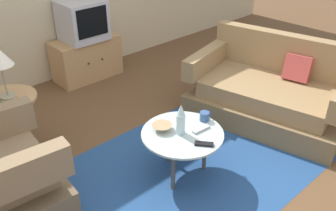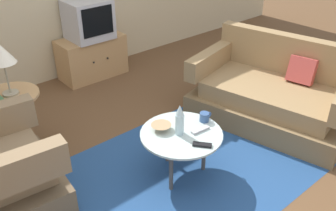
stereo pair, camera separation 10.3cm
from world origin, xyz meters
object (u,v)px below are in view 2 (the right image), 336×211
television (88,19)px  vase (180,120)px  coffee_table (181,137)px  bowl (161,127)px  tv_remote_silver (200,130)px  tv_stand (92,57)px  table_lamp (2,56)px  couch (273,95)px  mug (205,117)px  side_table (13,110)px  tv_remote_dark (202,145)px

television → vase: bearing=-101.9°
coffee_table → bowl: bowl is taller
tv_remote_silver → television: bearing=86.9°
tv_stand → tv_remote_silver: 2.33m
vase → bowl: (-0.08, 0.14, -0.10)m
table_lamp → tv_remote_silver: size_ratio=2.76×
couch → bowl: 1.46m
tv_stand → mug: bearing=-94.5°
coffee_table → vase: 0.17m
television → bowl: (-0.54, -2.06, -0.32)m
tv_stand → tv_remote_silver: (-0.31, -2.30, 0.17)m
mug → side_table: bearing=132.9°
coffee_table → table_lamp: (-0.89, 1.28, 0.56)m
side_table → bowl: bearing=-54.5°
tv_stand → television: size_ratio=1.65×
couch → tv_remote_silver: (-1.21, -0.12, 0.15)m
bowl → tv_remote_dark: bearing=-75.1°
couch → tv_stand: size_ratio=2.09×
side_table → tv_remote_dark: bearing=-58.9°
tv_stand → bowl: 2.16m
vase → mug: size_ratio=2.15×
television → tv_remote_silver: (-0.31, -2.29, -0.33)m
table_lamp → tv_remote_dark: (0.90, -1.51, -0.51)m
tv_remote_dark → television: bearing=-48.8°
coffee_table → table_lamp: size_ratio=1.44×
coffee_table → television: size_ratio=1.34×
television → table_lamp: table_lamp is taller
table_lamp → vase: size_ratio=1.75×
tv_stand → table_lamp: table_lamp is taller
side_table → table_lamp: 0.53m
mug → coffee_table: bearing=-178.7°
television → tv_remote_dark: size_ratio=3.50×
television → couch: bearing=-67.5°
tv_remote_dark → table_lamp: bearing=-7.8°
coffee_table → tv_stand: (0.45, 2.22, -0.12)m
tv_remote_dark → vase: bearing=-33.4°
coffee_table → mug: (0.27, 0.01, 0.08)m
table_lamp → couch: bearing=-28.9°
side_table → tv_remote_silver: 1.72m
side_table → tv_remote_dark: size_ratio=3.95×
side_table → vase: size_ratio=2.13×
tv_stand → bowl: tv_stand is taller
coffee_table → tv_remote_dark: tv_remote_dark is taller
mug → tv_remote_silver: (-0.14, -0.09, -0.03)m
couch → mug: couch is taller
couch → bowl: couch is taller
side_table → table_lamp: table_lamp is taller
side_table → television: size_ratio=1.13×
table_lamp → mug: bearing=-47.4°
coffee_table → mug: mug is taller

